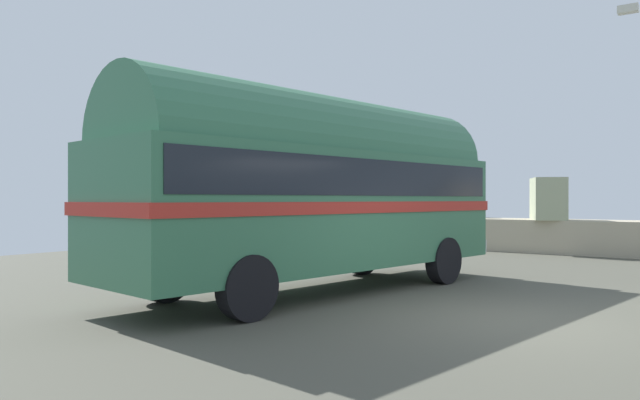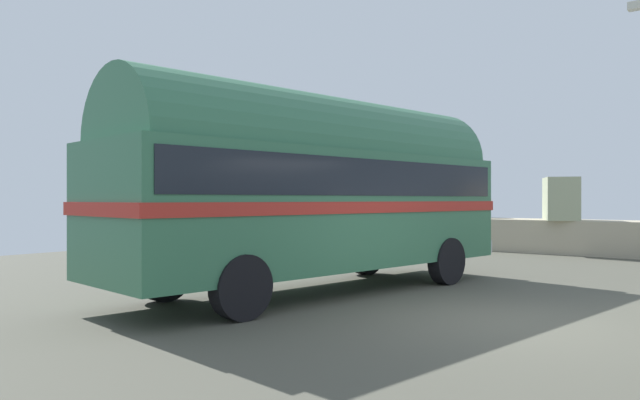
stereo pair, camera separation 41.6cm
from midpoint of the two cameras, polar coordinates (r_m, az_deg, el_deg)
name	(u,v)px [view 2 (the right image)]	position (r m, az deg, el deg)	size (l,w,h in m)	color
ground	(512,323)	(9.01, 19.29, -11.18)	(32.00, 26.00, 0.02)	#4B4A3F
vintage_coach	(318,184)	(11.10, 0.92, 1.53)	(3.61, 8.84, 3.70)	black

